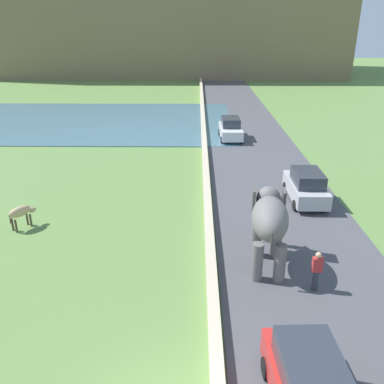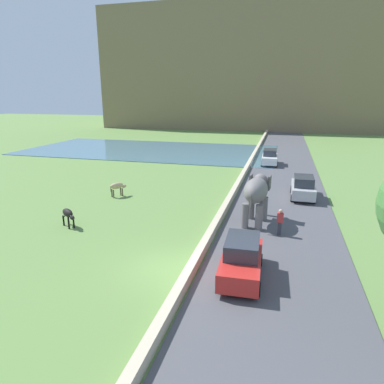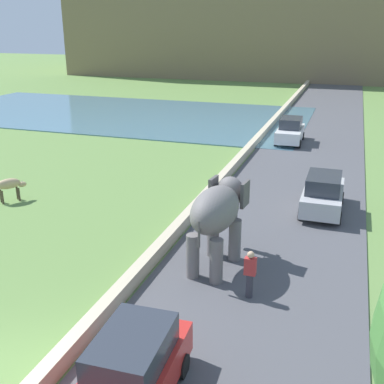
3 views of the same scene
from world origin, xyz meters
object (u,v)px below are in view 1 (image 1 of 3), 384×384
Objects in this scene: car_silver at (306,186)px; cow_tan at (21,212)px; person_beside_elephant at (317,271)px; elephant at (269,221)px; car_white at (231,129)px.

car_silver reaches higher than cow_tan.
person_beside_elephant is 13.54m from cow_tan.
elephant reaches higher than car_silver.
person_beside_elephant is at bearing -85.78° from car_white.
person_beside_elephant is (1.52, -1.68, -1.16)m from elephant.
car_white and car_silver have the same top height.
person_beside_elephant is 0.41× the size of car_silver.
car_white is 3.08× the size of cow_tan.
elephant is 19.31m from car_white.
cow_tan is (-14.27, -3.33, -0.06)m from car_silver.
cow_tan is (-12.66, 4.79, -0.04)m from person_beside_elephant.
elephant is 2.70× the size of cow_tan.
person_beside_elephant is 1.24× the size of cow_tan.
elephant is at bearing -15.61° from cow_tan.
elephant reaches higher than car_white.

